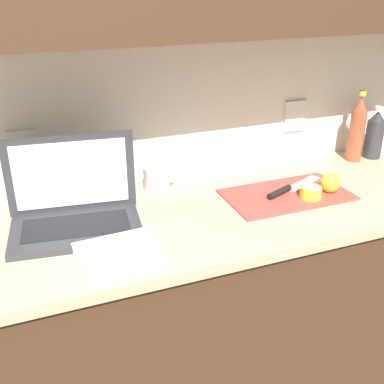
# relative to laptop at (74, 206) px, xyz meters

# --- Properties ---
(counter_unit) EXTENTS (2.49, 0.60, 0.90)m
(counter_unit) POSITION_rel_laptop_xyz_m (0.14, -0.06, -0.50)
(counter_unit) COLOR #472D1E
(counter_unit) RESTS_ON ground_plane
(laptop) EXTENTS (0.41, 0.29, 0.26)m
(laptop) POSITION_rel_laptop_xyz_m (0.00, 0.00, 0.00)
(laptop) COLOR #333338
(laptop) RESTS_ON counter_unit
(cutting_board) EXTENTS (0.42, 0.24, 0.01)m
(cutting_board) POSITION_rel_laptop_xyz_m (0.70, -0.06, -0.06)
(cutting_board) COLOR #D1473D
(cutting_board) RESTS_ON counter_unit
(knife) EXTENTS (0.27, 0.13, 0.02)m
(knife) POSITION_rel_laptop_xyz_m (0.70, -0.05, -0.04)
(knife) COLOR silver
(knife) RESTS_ON cutting_board
(lemon_half_cut) EXTENTS (0.07, 0.07, 0.04)m
(lemon_half_cut) POSITION_rel_laptop_xyz_m (0.76, -0.11, -0.03)
(lemon_half_cut) COLOR yellow
(lemon_half_cut) RESTS_ON cutting_board
(lemon_whole_beside) EXTENTS (0.07, 0.07, 0.07)m
(lemon_whole_beside) POSITION_rel_laptop_xyz_m (0.84, -0.10, -0.02)
(lemon_whole_beside) COLOR yellow
(lemon_whole_beside) RESTS_ON cutting_board
(bottle_green_soda) EXTENTS (0.06, 0.06, 0.28)m
(bottle_green_soda) POSITION_rel_laptop_xyz_m (1.13, 0.13, 0.07)
(bottle_green_soda) COLOR #A34C2D
(bottle_green_soda) RESTS_ON counter_unit
(bottle_oil_tall) EXTENTS (0.07, 0.07, 0.21)m
(bottle_oil_tall) POSITION_rel_laptop_xyz_m (1.22, 0.13, 0.03)
(bottle_oil_tall) COLOR #333338
(bottle_oil_tall) RESTS_ON counter_unit
(measuring_cup) EXTENTS (0.11, 0.09, 0.09)m
(measuring_cup) POSITION_rel_laptop_xyz_m (0.30, 0.15, -0.02)
(measuring_cup) COLOR silver
(measuring_cup) RESTS_ON counter_unit
(dish_towel) EXTENTS (0.23, 0.17, 0.02)m
(dish_towel) POSITION_rel_laptop_xyz_m (0.08, -0.22, -0.05)
(dish_towel) COLOR silver
(dish_towel) RESTS_ON counter_unit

